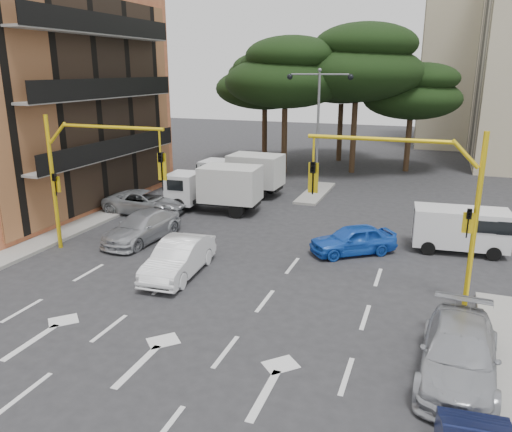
{
  "coord_description": "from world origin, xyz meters",
  "views": [
    {
      "loc": [
        7.17,
        -15.15,
        7.85
      ],
      "look_at": [
        -0.07,
        4.76,
        1.6
      ],
      "focal_mm": 35.0,
      "sensor_mm": 36.0,
      "label": 1
    }
  ],
  "objects_px": {
    "signal_mast_left": "(85,166)",
    "car_silver_cross_a": "(145,202)",
    "car_silver_parked": "(459,353)",
    "box_truck_a": "(214,189)",
    "signal_mast_right": "(420,192)",
    "car_white_hatch": "(179,258)",
    "box_truck_b": "(242,174)",
    "van_white": "(460,230)",
    "car_blue_compact": "(353,240)",
    "car_silver_wagon": "(142,227)",
    "street_lamp_center": "(318,110)"
  },
  "relations": [
    {
      "from": "car_blue_compact",
      "to": "signal_mast_right",
      "type": "bearing_deg",
      "value": -0.53
    },
    {
      "from": "street_lamp_center",
      "to": "box_truck_a",
      "type": "bearing_deg",
      "value": -126.87
    },
    {
      "from": "car_silver_cross_a",
      "to": "box_truck_b",
      "type": "xyz_separation_m",
      "value": [
        3.5,
        6.04,
        0.69
      ]
    },
    {
      "from": "car_silver_wagon",
      "to": "car_silver_parked",
      "type": "distance_m",
      "value": 15.38
    },
    {
      "from": "signal_mast_left",
      "to": "box_truck_a",
      "type": "xyz_separation_m",
      "value": [
        2.3,
        8.01,
        -2.56
      ]
    },
    {
      "from": "signal_mast_right",
      "to": "van_white",
      "type": "xyz_separation_m",
      "value": [
        1.7,
        5.74,
        -2.89
      ]
    },
    {
      "from": "car_silver_cross_a",
      "to": "car_silver_parked",
      "type": "bearing_deg",
      "value": -125.97
    },
    {
      "from": "car_silver_wagon",
      "to": "car_silver_cross_a",
      "type": "bearing_deg",
      "value": 126.26
    },
    {
      "from": "street_lamp_center",
      "to": "van_white",
      "type": "bearing_deg",
      "value": -44.22
    },
    {
      "from": "car_silver_wagon",
      "to": "box_truck_b",
      "type": "distance_m",
      "value": 10.17
    },
    {
      "from": "signal_mast_left",
      "to": "signal_mast_right",
      "type": "bearing_deg",
      "value": 0.0
    },
    {
      "from": "car_silver_wagon",
      "to": "box_truck_b",
      "type": "xyz_separation_m",
      "value": [
        1.11,
        10.09,
        0.66
      ]
    },
    {
      "from": "car_white_hatch",
      "to": "box_truck_a",
      "type": "distance_m",
      "value": 9.32
    },
    {
      "from": "car_white_hatch",
      "to": "car_silver_cross_a",
      "type": "bearing_deg",
      "value": 126.25
    },
    {
      "from": "street_lamp_center",
      "to": "box_truck_b",
      "type": "height_order",
      "value": "street_lamp_center"
    },
    {
      "from": "car_silver_cross_a",
      "to": "van_white",
      "type": "xyz_separation_m",
      "value": [
        16.5,
        -0.49,
        0.35
      ]
    },
    {
      "from": "signal_mast_left",
      "to": "car_silver_wagon",
      "type": "bearing_deg",
      "value": 61.27
    },
    {
      "from": "box_truck_b",
      "to": "car_silver_parked",
      "type": "bearing_deg",
      "value": -141.08
    },
    {
      "from": "signal_mast_left",
      "to": "car_silver_cross_a",
      "type": "relative_size",
      "value": 1.29
    },
    {
      "from": "signal_mast_left",
      "to": "car_silver_wagon",
      "type": "xyz_separation_m",
      "value": [
        1.2,
        2.18,
        -3.21
      ]
    },
    {
      "from": "signal_mast_left",
      "to": "street_lamp_center",
      "type": "distance_m",
      "value": 15.65
    },
    {
      "from": "van_white",
      "to": "car_blue_compact",
      "type": "bearing_deg",
      "value": -71.16
    },
    {
      "from": "car_silver_parked",
      "to": "car_blue_compact",
      "type": "bearing_deg",
      "value": 119.67
    },
    {
      "from": "signal_mast_left",
      "to": "box_truck_b",
      "type": "xyz_separation_m",
      "value": [
        2.3,
        12.27,
        -2.55
      ]
    },
    {
      "from": "car_blue_compact",
      "to": "car_silver_parked",
      "type": "bearing_deg",
      "value": -9.37
    },
    {
      "from": "car_white_hatch",
      "to": "box_truck_a",
      "type": "xyz_separation_m",
      "value": [
        -2.54,
        8.94,
        0.61
      ]
    },
    {
      "from": "street_lamp_center",
      "to": "box_truck_b",
      "type": "relative_size",
      "value": 1.43
    },
    {
      "from": "signal_mast_right",
      "to": "van_white",
      "type": "distance_m",
      "value": 6.64
    },
    {
      "from": "car_blue_compact",
      "to": "car_white_hatch",
      "type": "bearing_deg",
      "value": -87.76
    },
    {
      "from": "car_silver_wagon",
      "to": "street_lamp_center",
      "type": "bearing_deg",
      "value": 70.3
    },
    {
      "from": "street_lamp_center",
      "to": "signal_mast_left",
      "type": "bearing_deg",
      "value": -115.91
    },
    {
      "from": "car_silver_cross_a",
      "to": "van_white",
      "type": "distance_m",
      "value": 16.51
    },
    {
      "from": "car_white_hatch",
      "to": "car_silver_wagon",
      "type": "bearing_deg",
      "value": 135.61
    },
    {
      "from": "car_white_hatch",
      "to": "box_truck_b",
      "type": "xyz_separation_m",
      "value": [
        -2.54,
        13.2,
        0.62
      ]
    },
    {
      "from": "car_silver_parked",
      "to": "box_truck_a",
      "type": "xyz_separation_m",
      "value": [
        -12.74,
        12.51,
        0.64
      ]
    },
    {
      "from": "signal_mast_right",
      "to": "car_white_hatch",
      "type": "distance_m",
      "value": 9.37
    },
    {
      "from": "van_white",
      "to": "car_silver_cross_a",
      "type": "bearing_deg",
      "value": -96.43
    },
    {
      "from": "box_truck_b",
      "to": "van_white",
      "type": "bearing_deg",
      "value": -114.98
    },
    {
      "from": "car_silver_wagon",
      "to": "car_silver_cross_a",
      "type": "xyz_separation_m",
      "value": [
        -2.39,
        4.05,
        -0.02
      ]
    },
    {
      "from": "car_white_hatch",
      "to": "signal_mast_right",
      "type": "bearing_deg",
      "value": 2.19
    },
    {
      "from": "car_white_hatch",
      "to": "car_blue_compact",
      "type": "xyz_separation_m",
      "value": [
        6.06,
        4.75,
        -0.07
      ]
    },
    {
      "from": "car_silver_wagon",
      "to": "box_truck_a",
      "type": "distance_m",
      "value": 5.97
    },
    {
      "from": "signal_mast_right",
      "to": "car_silver_parked",
      "type": "relative_size",
      "value": 1.26
    },
    {
      "from": "car_silver_cross_a",
      "to": "box_truck_b",
      "type": "distance_m",
      "value": 7.01
    },
    {
      "from": "box_truck_b",
      "to": "car_blue_compact",
      "type": "bearing_deg",
      "value": -132.81
    },
    {
      "from": "car_silver_cross_a",
      "to": "car_silver_wagon",
      "type": "bearing_deg",
      "value": -151.94
    },
    {
      "from": "street_lamp_center",
      "to": "van_white",
      "type": "xyz_separation_m",
      "value": [
        8.5,
        -8.27,
        -4.43
      ]
    },
    {
      "from": "box_truck_a",
      "to": "box_truck_b",
      "type": "bearing_deg",
      "value": -3.81
    },
    {
      "from": "car_silver_cross_a",
      "to": "van_white",
      "type": "relative_size",
      "value": 1.17
    },
    {
      "from": "car_white_hatch",
      "to": "car_silver_parked",
      "type": "relative_size",
      "value": 0.91
    }
  ]
}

